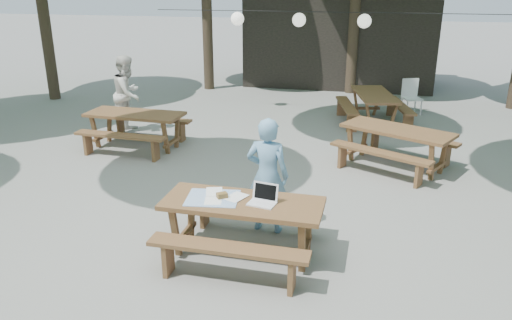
{
  "coord_description": "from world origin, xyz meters",
  "views": [
    {
      "loc": [
        1.85,
        -6.78,
        3.34
      ],
      "look_at": [
        0.33,
        -0.64,
        1.05
      ],
      "focal_mm": 35.0,
      "sensor_mm": 36.0,
      "label": 1
    }
  ],
  "objects": [
    {
      "name": "picnic_table_far_e",
      "position": [
        1.79,
        5.48,
        0.39
      ],
      "size": [
        1.98,
        2.22,
        0.75
      ],
      "rotation": [
        0.0,
        0.0,
        1.81
      ],
      "color": "#4F391B",
      "rests_on": "ground"
    },
    {
      "name": "woman",
      "position": [
        0.48,
        -0.58,
        0.82
      ],
      "size": [
        0.62,
        0.43,
        1.63
      ],
      "primitive_type": "imported",
      "rotation": [
        0.0,
        0.0,
        3.08
      ],
      "color": "#6B9EC4",
      "rests_on": "ground"
    },
    {
      "name": "ground",
      "position": [
        0.0,
        0.0,
        0.0
      ],
      "size": [
        80.0,
        80.0,
        0.0
      ],
      "primitive_type": "plane",
      "color": "slate",
      "rests_on": "ground"
    },
    {
      "name": "picnic_table_ne",
      "position": [
        2.27,
        2.46,
        0.39
      ],
      "size": [
        2.4,
        2.26,
        0.75
      ],
      "rotation": [
        0.0,
        0.0,
        -0.46
      ],
      "color": "#4F391B",
      "rests_on": "ground"
    },
    {
      "name": "pavilion",
      "position": [
        0.5,
        10.5,
        1.4
      ],
      "size": [
        6.0,
        3.0,
        2.8
      ],
      "primitive_type": "cube",
      "color": "black",
      "rests_on": "ground"
    },
    {
      "name": "plastic_chair",
      "position": [
        2.74,
        6.72,
        0.26
      ],
      "size": [
        0.57,
        0.57,
        0.9
      ],
      "rotation": [
        0.0,
        0.0,
        0.36
      ],
      "color": "white",
      "rests_on": "ground"
    },
    {
      "name": "tabletop_clutter",
      "position": [
        -0.03,
        -1.33,
        0.76
      ],
      "size": [
        0.8,
        0.67,
        0.08
      ],
      "color": "#3775BE",
      "rests_on": "main_picnic_table"
    },
    {
      "name": "picnic_table_nw",
      "position": [
        -3.0,
        2.36,
        0.39
      ],
      "size": [
        2.02,
        1.63,
        0.75
      ],
      "rotation": [
        0.0,
        0.0,
        -0.03
      ],
      "color": "#4F391B",
      "rests_on": "ground"
    },
    {
      "name": "second_person",
      "position": [
        -3.71,
        3.46,
        0.88
      ],
      "size": [
        0.67,
        0.86,
        1.76
      ],
      "primitive_type": "imported",
      "rotation": [
        0.0,
        0.0,
        1.58
      ],
      "color": "silver",
      "rests_on": "ground"
    },
    {
      "name": "laptop",
      "position": [
        0.59,
        -1.31,
        0.81
      ],
      "size": [
        0.37,
        0.31,
        0.24
      ],
      "rotation": [
        0.0,
        0.0,
        -0.17
      ],
      "color": "white",
      "rests_on": "main_picnic_table"
    },
    {
      "name": "paper_lanterns",
      "position": [
        -0.19,
        6.0,
        2.4
      ],
      "size": [
        9.0,
        0.34,
        0.38
      ],
      "color": "black",
      "rests_on": "ground"
    },
    {
      "name": "main_picnic_table",
      "position": [
        0.33,
        -1.34,
        0.39
      ],
      "size": [
        2.0,
        1.58,
        0.75
      ],
      "color": "#4F391B",
      "rests_on": "ground"
    }
  ]
}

